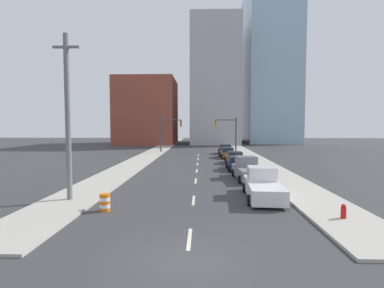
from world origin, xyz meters
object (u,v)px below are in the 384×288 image
pickup_truck_white (263,186)px  sedan_navy (236,164)px  traffic_signal_left (167,130)px  sedan_maroon (225,150)px  traffic_signal_right (230,130)px  utility_pole_left_near (68,117)px  fire_hydrant (343,213)px  sedan_orange (235,158)px  sedan_brown (227,153)px  traffic_barrel (105,202)px  pickup_truck_gray (248,170)px

pickup_truck_white → sedan_navy: 12.16m
traffic_signal_left → sedan_maroon: 10.58m
traffic_signal_right → utility_pole_left_near: (-12.88, -33.24, 1.35)m
traffic_signal_left → pickup_truck_white: bearing=-72.8°
fire_hydrant → sedan_orange: bearing=97.4°
sedan_brown → sedan_maroon: 6.03m
traffic_signal_right → pickup_truck_white: traffic_signal_right is taller
pickup_truck_white → sedan_orange: (0.13, 17.51, -0.12)m
fire_hydrant → sedan_maroon: sedan_maroon is taller
traffic_barrel → fire_hydrant: traffic_barrel is taller
traffic_signal_left → traffic_barrel: (0.69, -35.22, -3.36)m
utility_pole_left_near → pickup_truck_gray: size_ratio=1.85×
traffic_signal_right → sedan_maroon: 3.94m
traffic_barrel → sedan_maroon: (9.17, 33.01, 0.23)m
pickup_truck_gray → traffic_signal_left: bearing=108.3°
utility_pole_left_near → pickup_truck_white: bearing=6.0°
sedan_brown → pickup_truck_gray: bearing=-91.7°
pickup_truck_white → pickup_truck_gray: 6.72m
sedan_navy → utility_pole_left_near: bearing=-131.7°
pickup_truck_white → pickup_truck_gray: size_ratio=1.04×
pickup_truck_white → sedan_brown: pickup_truck_white is taller
utility_pole_left_near → traffic_barrel: (2.83, -1.98, -4.72)m
traffic_barrel → sedan_orange: (9.35, 20.76, 0.19)m
utility_pole_left_near → fire_hydrant: 16.11m
traffic_barrel → sedan_brown: bearing=71.7°
traffic_signal_right → sedan_brown: traffic_signal_right is taller
traffic_signal_right → sedan_maroon: (-0.88, -2.21, -3.13)m
traffic_signal_left → sedan_brown: bearing=-40.6°
sedan_navy → sedan_maroon: sedan_maroon is taller
traffic_signal_right → sedan_navy: size_ratio=1.39×
utility_pole_left_near → traffic_signal_left: bearing=86.3°
sedan_maroon → traffic_signal_right: bearing=66.6°
utility_pole_left_near → sedan_brown: utility_pole_left_near is taller
traffic_signal_left → pickup_truck_white: 33.62m
fire_hydrant → sedan_navy: size_ratio=0.19×
traffic_barrel → pickup_truck_gray: size_ratio=0.17×
sedan_orange → sedan_brown: bearing=92.0°
traffic_signal_left → pickup_truck_gray: 27.32m
pickup_truck_gray → sedan_orange: 10.79m
pickup_truck_gray → sedan_maroon: pickup_truck_gray is taller
pickup_truck_gray → sedan_maroon: 23.05m
traffic_signal_right → fire_hydrant: 36.75m
utility_pole_left_near → sedan_maroon: bearing=68.9°
utility_pole_left_near → traffic_barrel: 5.84m
traffic_signal_left → traffic_signal_right: size_ratio=1.00×
traffic_signal_right → fire_hydrant: (2.16, -36.53, -3.42)m
pickup_truck_white → pickup_truck_gray: bearing=93.0°
sedan_maroon → pickup_truck_white: bearing=-91.6°
utility_pole_left_near → fire_hydrant: size_ratio=12.10×
sedan_navy → pickup_truck_white: bearing=-89.1°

